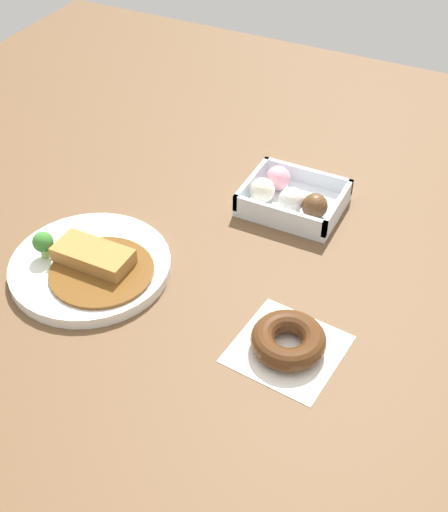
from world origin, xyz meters
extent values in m
plane|color=brown|center=(0.00, 0.00, 0.00)|extent=(1.60, 1.60, 0.00)
cylinder|color=white|center=(-0.10, -0.14, 0.01)|extent=(0.25, 0.25, 0.02)
cylinder|color=brown|center=(-0.07, -0.15, 0.02)|extent=(0.16, 0.16, 0.01)
cube|color=#A87538|center=(-0.09, -0.14, 0.04)|extent=(0.12, 0.06, 0.02)
cylinder|color=white|center=(-0.14, -0.11, 0.02)|extent=(0.06, 0.06, 0.00)
ellipsoid|color=yellow|center=(-0.14, -0.11, 0.03)|extent=(0.03, 0.03, 0.02)
cylinder|color=#8CB766|center=(-0.17, -0.15, 0.03)|extent=(0.01, 0.01, 0.02)
sphere|color=#387A2D|center=(-0.17, -0.15, 0.05)|extent=(0.03, 0.03, 0.03)
cube|color=silver|center=(0.12, 0.16, 0.01)|extent=(0.17, 0.14, 0.01)
cube|color=silver|center=(0.04, 0.16, 0.03)|extent=(0.01, 0.14, 0.03)
cube|color=silver|center=(0.20, 0.16, 0.03)|extent=(0.01, 0.14, 0.03)
cube|color=silver|center=(0.12, 0.09, 0.03)|extent=(0.17, 0.01, 0.03)
cube|color=silver|center=(0.12, 0.22, 0.03)|extent=(0.17, 0.01, 0.03)
sphere|color=#EFE5C6|center=(0.07, 0.14, 0.03)|extent=(0.04, 0.04, 0.04)
sphere|color=silver|center=(0.13, 0.13, 0.03)|extent=(0.04, 0.04, 0.04)
sphere|color=brown|center=(0.17, 0.14, 0.03)|extent=(0.04, 0.04, 0.04)
sphere|color=pink|center=(0.08, 0.18, 0.03)|extent=(0.04, 0.04, 0.04)
cube|color=white|center=(0.24, -0.15, 0.00)|extent=(0.16, 0.16, 0.00)
torus|color=#4C2B14|center=(0.24, -0.15, 0.02)|extent=(0.11, 0.11, 0.03)
camera|label=1|loc=(0.44, -0.75, 0.72)|focal=47.58mm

